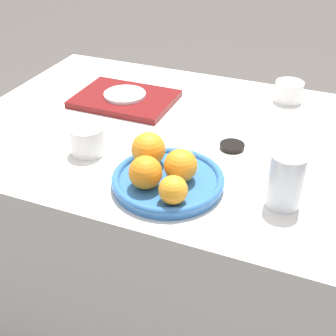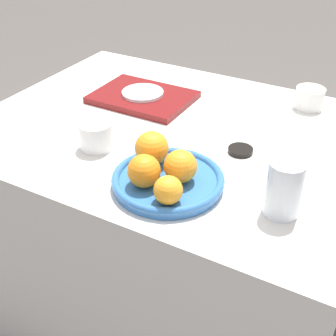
# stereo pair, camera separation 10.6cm
# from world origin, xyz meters

# --- Properties ---
(ground_plane) EXTENTS (12.00, 12.00, 0.00)m
(ground_plane) POSITION_xyz_m (0.00, 0.00, 0.00)
(ground_plane) COLOR #4C4742
(table) EXTENTS (1.11, 0.85, 0.72)m
(table) POSITION_xyz_m (0.00, 0.00, 0.36)
(table) COLOR silver
(table) RESTS_ON ground_plane
(fruit_platter) EXTENTS (0.26, 0.26, 0.03)m
(fruit_platter) POSITION_xyz_m (0.13, -0.26, 0.74)
(fruit_platter) COLOR #336BAD
(fruit_platter) RESTS_ON table
(orange_0) EXTENTS (0.08, 0.08, 0.08)m
(orange_0) POSITION_xyz_m (0.09, -0.30, 0.78)
(orange_0) COLOR orange
(orange_0) RESTS_ON fruit_platter
(orange_1) EXTENTS (0.08, 0.08, 0.08)m
(orange_1) POSITION_xyz_m (0.15, -0.25, 0.78)
(orange_1) COLOR orange
(orange_1) RESTS_ON fruit_platter
(orange_2) EXTENTS (0.08, 0.08, 0.08)m
(orange_2) POSITION_xyz_m (0.06, -0.21, 0.78)
(orange_2) COLOR orange
(orange_2) RESTS_ON fruit_platter
(orange_3) EXTENTS (0.06, 0.06, 0.06)m
(orange_3) POSITION_xyz_m (0.17, -0.33, 0.77)
(orange_3) COLOR orange
(orange_3) RESTS_ON fruit_platter
(water_glass) EXTENTS (0.08, 0.08, 0.13)m
(water_glass) POSITION_xyz_m (0.39, -0.22, 0.78)
(water_glass) COLOR silver
(water_glass) RESTS_ON table
(serving_tray) EXTENTS (0.30, 0.22, 0.02)m
(serving_tray) POSITION_xyz_m (-0.17, 0.11, 0.73)
(serving_tray) COLOR maroon
(serving_tray) RESTS_ON table
(side_plate) EXTENTS (0.13, 0.13, 0.01)m
(side_plate) POSITION_xyz_m (-0.17, 0.11, 0.75)
(side_plate) COLOR white
(side_plate) RESTS_ON serving_tray
(cup_0) EXTENTS (0.09, 0.09, 0.06)m
(cup_0) POSITION_xyz_m (0.30, 0.32, 0.75)
(cup_0) COLOR white
(cup_0) RESTS_ON table
(cup_1) EXTENTS (0.09, 0.09, 0.07)m
(cup_1) POSITION_xyz_m (-0.12, -0.19, 0.76)
(cup_1) COLOR white
(cup_1) RESTS_ON table
(soy_dish) EXTENTS (0.07, 0.07, 0.01)m
(soy_dish) POSITION_xyz_m (0.22, -0.03, 0.73)
(soy_dish) COLOR black
(soy_dish) RESTS_ON table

